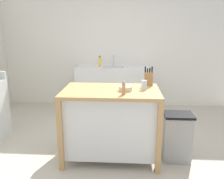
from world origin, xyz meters
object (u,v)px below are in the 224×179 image
at_px(bowl_stoneware_deep, 125,88).
at_px(sink_faucet, 113,61).
at_px(pepper_grinder, 124,88).
at_px(trash_bin, 177,137).
at_px(bottle_spray_cleaner, 100,62).
at_px(knife_block, 148,78).
at_px(drinking_cup, 144,85).
at_px(kitchen_island, 111,120).

relative_size(bowl_stoneware_deep, sink_faucet, 0.74).
relative_size(pepper_grinder, trash_bin, 0.25).
bearing_deg(sink_faucet, bottle_spray_cleaner, -147.66).
bearing_deg(pepper_grinder, sink_faucet, 96.09).
xyz_separation_m(knife_block, bottle_spray_cleaner, (-0.83, 1.64, -0.01)).
height_order(bowl_stoneware_deep, drinking_cup, drinking_cup).
xyz_separation_m(trash_bin, sink_faucet, (-0.93, 2.11, 0.69)).
xyz_separation_m(kitchen_island, bottle_spray_cleaner, (-0.35, 1.91, 0.49)).
bearing_deg(bottle_spray_cleaner, bowl_stoneware_deep, -74.80).
distance_m(knife_block, drinking_cup, 0.25).
bearing_deg(bowl_stoneware_deep, drinking_cup, 16.64).
xyz_separation_m(pepper_grinder, trash_bin, (0.68, 0.18, -0.68)).
bearing_deg(drinking_cup, kitchen_island, -175.14).
bearing_deg(drinking_cup, pepper_grinder, -135.72).
xyz_separation_m(knife_block, bowl_stoneware_deep, (-0.30, -0.30, -0.06)).
distance_m(sink_faucet, bottle_spray_cleaner, 0.31).
bearing_deg(trash_bin, pepper_grinder, -165.26).
xyz_separation_m(kitchen_island, sink_faucet, (-0.09, 2.08, 0.49)).
bearing_deg(knife_block, trash_bin, -39.70).
bearing_deg(sink_faucet, kitchen_island, -87.62).
relative_size(sink_faucet, bottle_spray_cleaner, 0.98).
distance_m(drinking_cup, sink_faucet, 2.11).
bearing_deg(pepper_grinder, trash_bin, 14.74).
distance_m(trash_bin, bottle_spray_cleaner, 2.38).
xyz_separation_m(knife_block, trash_bin, (0.36, -0.30, -0.69)).
relative_size(knife_block, pepper_grinder, 1.58).
bearing_deg(knife_block, bottle_spray_cleaner, 116.82).
bearing_deg(knife_block, pepper_grinder, -123.95).
bearing_deg(pepper_grinder, drinking_cup, 44.28).
bearing_deg(bottle_spray_cleaner, pepper_grinder, -76.51).
bearing_deg(pepper_grinder, knife_block, 56.05).
height_order(drinking_cup, pepper_grinder, pepper_grinder).
height_order(kitchen_island, bottle_spray_cleaner, bottle_spray_cleaner).
xyz_separation_m(knife_block, drinking_cup, (-0.07, -0.23, -0.03)).
xyz_separation_m(kitchen_island, pepper_grinder, (0.16, -0.21, 0.48)).
xyz_separation_m(bowl_stoneware_deep, bottle_spray_cleaner, (-0.53, 1.95, 0.05)).
height_order(bowl_stoneware_deep, pepper_grinder, pepper_grinder).
xyz_separation_m(bowl_stoneware_deep, pepper_grinder, (-0.02, -0.17, 0.04)).
distance_m(kitchen_island, pepper_grinder, 0.55).
height_order(drinking_cup, bottle_spray_cleaner, bottle_spray_cleaner).
xyz_separation_m(kitchen_island, bowl_stoneware_deep, (0.18, -0.03, 0.43)).
height_order(pepper_grinder, trash_bin, pepper_grinder).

